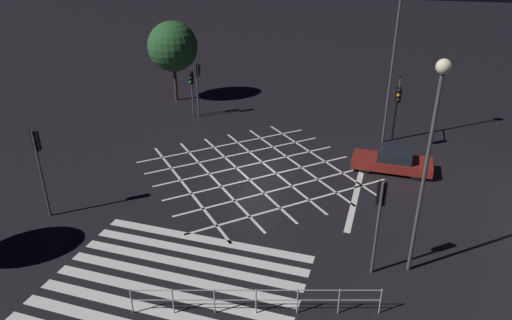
{
  "coord_description": "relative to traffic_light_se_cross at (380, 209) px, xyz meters",
  "views": [
    {
      "loc": [
        7.06,
        -22.27,
        11.61
      ],
      "look_at": [
        0.0,
        0.0,
        0.67
      ],
      "focal_mm": 32.0,
      "sensor_mm": 36.0,
      "label": 1
    }
  ],
  "objects": [
    {
      "name": "ground_plane",
      "position": [
        -7.05,
        7.09,
        -2.86
      ],
      "size": [
        200.0,
        200.0,
        0.0
      ],
      "primitive_type": "plane",
      "color": "black"
    },
    {
      "name": "road_markings",
      "position": [
        -6.8,
        0.05,
        -2.85
      ],
      "size": [
        14.27,
        21.71,
        0.01
      ],
      "color": "silver",
      "rests_on": "ground_plane"
    },
    {
      "name": "traffic_light_se_cross",
      "position": [
        0.0,
        0.0,
        0.0
      ],
      "size": [
        0.36,
        0.39,
        3.99
      ],
      "rotation": [
        0.0,
        0.0,
        1.57
      ],
      "color": "#424244",
      "rests_on": "ground_plane"
    },
    {
      "name": "traffic_light_sw_cross",
      "position": [
        -14.94,
        -0.36,
        0.22
      ],
      "size": [
        0.36,
        0.39,
        4.32
      ],
      "rotation": [
        0.0,
        0.0,
        1.57
      ],
      "color": "#424244",
      "rests_on": "ground_plane"
    },
    {
      "name": "traffic_light_nw_main",
      "position": [
        -13.81,
        14.47,
        0.05
      ],
      "size": [
        0.39,
        0.36,
        4.07
      ],
      "color": "#424244",
      "rests_on": "ground_plane"
    },
    {
      "name": "traffic_light_ne_cross",
      "position": [
        0.17,
        13.06,
        0.31
      ],
      "size": [
        0.36,
        2.41,
        4.31
      ],
      "rotation": [
        0.0,
        0.0,
        -1.57
      ],
      "color": "#424244",
      "rests_on": "ground_plane"
    },
    {
      "name": "traffic_light_nw_cross",
      "position": [
        -14.41,
        14.54,
        -0.38
      ],
      "size": [
        0.36,
        0.39,
        3.46
      ],
      "rotation": [
        0.0,
        0.0,
        -1.57
      ],
      "color": "#424244",
      "rests_on": "ground_plane"
    },
    {
      "name": "street_lamp_east",
      "position": [
        -0.41,
        13.69,
        4.49
      ],
      "size": [
        0.57,
        0.57,
        10.17
      ],
      "color": "#424244",
      "rests_on": "ground_plane"
    },
    {
      "name": "street_lamp_far",
      "position": [
        1.37,
        0.52,
        3.02
      ],
      "size": [
        0.51,
        0.51,
        8.38
      ],
      "color": "#424244",
      "rests_on": "ground_plane"
    },
    {
      "name": "street_tree_near",
      "position": [
        -17.38,
        17.75,
        1.57
      ],
      "size": [
        3.96,
        3.96,
        6.41
      ],
      "color": "#38281C",
      "rests_on": "ground_plane"
    },
    {
      "name": "waiting_car",
      "position": [
        0.32,
        9.47,
        -2.26
      ],
      "size": [
        4.43,
        1.81,
        1.28
      ],
      "rotation": [
        0.0,
        0.0,
        3.14
      ],
      "color": "maroon",
      "rests_on": "ground_plane"
    },
    {
      "name": "pedestrian_railing",
      "position": [
        -3.67,
        -3.58,
        -2.18
      ],
      "size": [
        8.25,
        2.65,
        1.05
      ],
      "rotation": [
        0.0,
        0.0,
        0.31
      ],
      "color": "#9EA0A5",
      "rests_on": "ground_plane"
    }
  ]
}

